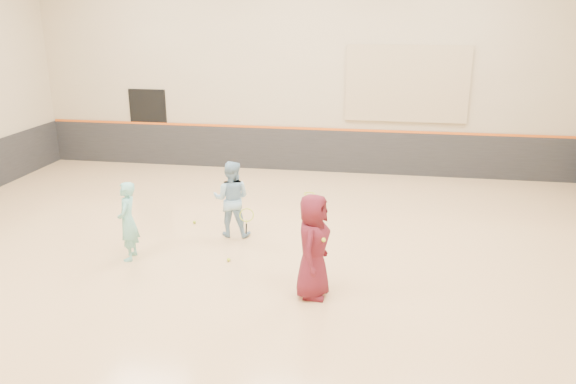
% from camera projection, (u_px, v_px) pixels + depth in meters
% --- Properties ---
extents(room, '(15.04, 12.04, 6.22)m').
position_uv_depth(room, '(254.00, 215.00, 10.13)').
color(room, tan).
rests_on(room, ground).
extents(wainscot_back, '(14.90, 0.04, 1.20)m').
position_uv_depth(wainscot_back, '(301.00, 150.00, 15.80)').
color(wainscot_back, '#232326').
rests_on(wainscot_back, floor).
extents(accent_stripe, '(14.90, 0.03, 0.06)m').
position_uv_depth(accent_stripe, '(302.00, 128.00, 15.60)').
color(accent_stripe, '#D85914').
rests_on(accent_stripe, wall_back).
extents(acoustic_panel, '(3.20, 0.08, 2.00)m').
position_uv_depth(acoustic_panel, '(407.00, 84.00, 14.75)').
color(acoustic_panel, tan).
rests_on(acoustic_panel, wall_back).
extents(doorway, '(1.10, 0.05, 2.20)m').
position_uv_depth(doorway, '(149.00, 127.00, 16.37)').
color(doorway, black).
rests_on(doorway, floor).
extents(girl, '(0.43, 0.58, 1.46)m').
position_uv_depth(girl, '(128.00, 221.00, 10.06)').
color(girl, '#72C6BE').
rests_on(girl, floor).
extents(instructor, '(0.78, 0.62, 1.54)m').
position_uv_depth(instructor, '(231.00, 199.00, 11.13)').
color(instructor, '#8AB6D6').
rests_on(instructor, floor).
extents(young_man, '(0.64, 0.89, 1.69)m').
position_uv_depth(young_man, '(313.00, 246.00, 8.69)').
color(young_man, '#581521').
rests_on(young_man, floor).
extents(held_racket, '(0.44, 0.44, 0.51)m').
position_uv_depth(held_racket, '(247.00, 215.00, 10.99)').
color(held_racket, '#B3C82B').
rests_on(held_racket, instructor).
extents(spare_racket, '(0.61, 0.61, 0.04)m').
position_uv_depth(spare_racket, '(309.00, 194.00, 13.88)').
color(spare_racket, '#CCE131').
rests_on(spare_racket, floor).
extents(ball_under_racket, '(0.07, 0.07, 0.07)m').
position_uv_depth(ball_under_racket, '(229.00, 260.00, 10.14)').
color(ball_under_racket, '#BCCC2F').
rests_on(ball_under_racket, floor).
extents(ball_in_hand, '(0.07, 0.07, 0.07)m').
position_uv_depth(ball_in_hand, '(324.00, 240.00, 8.39)').
color(ball_in_hand, '#C8D130').
rests_on(ball_in_hand, young_man).
extents(ball_beside_spare, '(0.07, 0.07, 0.07)m').
position_uv_depth(ball_beside_spare, '(194.00, 222.00, 11.95)').
color(ball_beside_spare, '#AAC72E').
rests_on(ball_beside_spare, floor).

